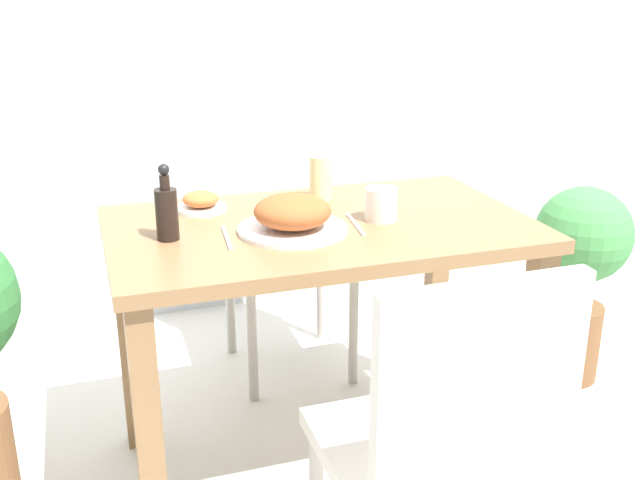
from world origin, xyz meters
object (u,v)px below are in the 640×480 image
Objects in this scene: food_plate at (293,215)px; potted_plant_right at (580,262)px; side_plate at (201,202)px; juice_glass at (321,178)px; sauce_bottle at (167,211)px; chair_near at (444,443)px; drink_cup at (381,204)px; chair_far at (282,232)px.

potted_plant_right is (1.10, 0.27, -0.36)m from food_plate.
juice_glass reaches higher than side_plate.
sauce_bottle is at bearing -155.22° from juice_glass.
potted_plant_right is at bearing -137.89° from chair_near.
chair_near is at bearing -69.87° from side_plate.
sauce_bottle is (-0.55, 0.02, 0.03)m from drink_cup.
chair_far is 0.80m from food_plate.
food_plate is 1.47× the size of sauce_bottle.
chair_near is 0.85m from sauce_bottle.
chair_near is 3.19× the size of food_plate.
sauce_bottle reaches higher than chair_near.
chair_far reaches higher than juice_glass.
chair_far is at bearing 53.03° from side_plate.
potted_plant_right is (1.29, 0.02, -0.34)m from side_plate.
chair_near is 0.92m from juice_glass.
chair_near and chair_far have the same top height.
chair_near reaches higher than juice_glass.
food_plate reaches higher than drink_cup.
drink_cup is at bearing -28.15° from side_plate.
side_plate is 0.74× the size of sauce_bottle.
juice_glass reaches higher than drink_cup.
chair_near is at bearing -100.82° from drink_cup.
chair_near reaches higher than food_plate.
food_plate is (-0.17, -0.73, 0.30)m from chair_far.
chair_near reaches higher than potted_plant_right.
juice_glass is 1.02m from potted_plant_right.
chair_far reaches higher than drink_cup.
juice_glass is at bearing -92.07° from chair_near.
food_plate is 3.21× the size of drink_cup.
food_plate is at bearing -53.08° from side_plate.
juice_glass is (-0.09, 0.24, 0.02)m from drink_cup.
drink_cup is 0.46× the size of sauce_bottle.
food_plate is at bearing -121.87° from juice_glass.
food_plate is (-0.13, 0.61, 0.30)m from chair_near.
juice_glass is 0.51m from sauce_bottle.
potted_plant_right is (0.85, 0.25, -0.36)m from drink_cup.
chair_near is 6.30× the size of side_plate.
chair_near is 1.00× the size of chair_far.
side_plate is 0.35m from juice_glass.
chair_far is 1.26× the size of potted_plant_right.
chair_near is at bearing -137.89° from potted_plant_right.
side_plate is at bearing 126.92° from food_plate.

